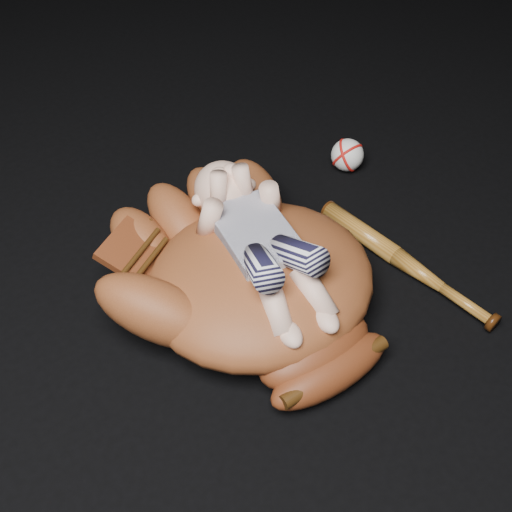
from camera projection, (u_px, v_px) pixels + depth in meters
name	position (u px, v px, depth m)	size (l,w,h in m)	color
baseball_glove	(260.00, 272.00, 1.05)	(0.48, 0.55, 0.17)	brown
newborn_baby	(264.00, 243.00, 1.02)	(0.18, 0.38, 0.16)	#E9B296
baseball_bat	(405.00, 262.00, 1.16)	(0.04, 0.39, 0.04)	brown
baseball	(347.00, 155.00, 1.36)	(0.07, 0.07, 0.07)	silver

